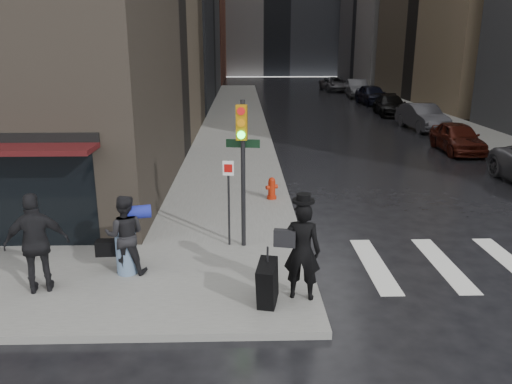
# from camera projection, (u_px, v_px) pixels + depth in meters

# --- Properties ---
(ground) EXTENTS (140.00, 140.00, 0.00)m
(ground) POSITION_uv_depth(u_px,v_px,m) (220.00, 287.00, 10.42)
(ground) COLOR black
(ground) RESTS_ON ground
(sidewalk_left) EXTENTS (4.00, 50.00, 0.15)m
(sidewalk_left) POSITION_uv_depth(u_px,v_px,m) (236.00, 113.00, 36.28)
(sidewalk_left) COLOR slate
(sidewalk_left) RESTS_ON ground
(sidewalk_right) EXTENTS (3.00, 50.00, 0.15)m
(sidewalk_right) POSITION_uv_depth(u_px,v_px,m) (419.00, 113.00, 36.63)
(sidewalk_right) COLOR slate
(sidewalk_right) RESTS_ON ground
(man_overcoat) EXTENTS (1.31, 1.02, 2.14)m
(man_overcoat) POSITION_uv_depth(u_px,v_px,m) (295.00, 256.00, 9.38)
(man_overcoat) COLOR black
(man_overcoat) RESTS_ON ground
(man_jeans) EXTENTS (1.25, 0.70, 1.74)m
(man_jeans) POSITION_uv_depth(u_px,v_px,m) (125.00, 235.00, 10.50)
(man_jeans) COLOR black
(man_jeans) RESTS_ON ground
(man_greycoat) EXTENTS (1.28, 0.81, 2.02)m
(man_greycoat) POSITION_uv_depth(u_px,v_px,m) (37.00, 243.00, 9.67)
(man_greycoat) COLOR black
(man_greycoat) RESTS_ON ground
(traffic_light) EXTENTS (0.88, 0.46, 3.52)m
(traffic_light) POSITION_uv_depth(u_px,v_px,m) (241.00, 155.00, 11.49)
(traffic_light) COLOR black
(traffic_light) RESTS_ON ground
(fire_hydrant) EXTENTS (0.41, 0.31, 0.70)m
(fire_hydrant) POSITION_uv_depth(u_px,v_px,m) (272.00, 189.00, 15.81)
(fire_hydrant) COLOR #A3210A
(fire_hydrant) RESTS_ON ground
(parked_car_1) EXTENTS (1.83, 4.14, 1.39)m
(parked_car_1) POSITION_uv_depth(u_px,v_px,m) (457.00, 137.00, 23.34)
(parked_car_1) COLOR #40140C
(parked_car_1) RESTS_ON ground
(parked_car_2) EXTENTS (1.98, 4.70, 1.51)m
(parked_car_2) POSITION_uv_depth(u_px,v_px,m) (422.00, 117.00, 29.57)
(parked_car_2) COLOR #3B3A3F
(parked_car_2) RESTS_ON ground
(parked_car_3) EXTENTS (2.32, 4.91, 1.39)m
(parked_car_3) POSITION_uv_depth(u_px,v_px,m) (390.00, 105.00, 35.81)
(parked_car_3) COLOR black
(parked_car_3) RESTS_ON ground
(parked_car_4) EXTENTS (2.17, 4.89, 1.63)m
(parked_car_4) POSITION_uv_depth(u_px,v_px,m) (372.00, 95.00, 42.00)
(parked_car_4) COLOR black
(parked_car_4) RESTS_ON ground
(parked_car_5) EXTENTS (2.18, 5.19, 1.67)m
(parked_car_5) POSITION_uv_depth(u_px,v_px,m) (357.00, 88.00, 48.23)
(parked_car_5) COLOR #4B4C50
(parked_car_5) RESTS_ON ground
(parked_car_6) EXTENTS (2.90, 5.53, 1.49)m
(parked_car_6) POSITION_uv_depth(u_px,v_px,m) (335.00, 84.00, 54.45)
(parked_car_6) COLOR #47474B
(parked_car_6) RESTS_ON ground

